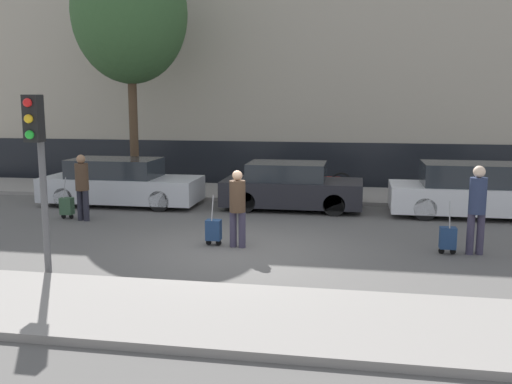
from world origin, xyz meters
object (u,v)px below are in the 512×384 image
Objects in this scene: parked_car_1 at (291,187)px; trolley_right at (448,238)px; parked_car_0 at (120,183)px; pedestrian_center at (237,204)px; parked_car_2 at (475,192)px; parked_bicycle at (324,183)px; trolley_left at (67,206)px; pedestrian_left at (82,183)px; trolley_center at (214,230)px; traffic_light at (37,148)px; bare_tree_near_crossing at (130,13)px; pedestrian_right at (477,204)px.

parked_car_1 is 5.66m from trolley_right.
parked_car_0 is 2.82× the size of pedestrian_center.
parked_car_1 is 0.87× the size of parked_car_2.
parked_car_1 is 4.52m from pedestrian_center.
trolley_right is at bearing -48.91° from parked_car_1.
trolley_left is at bearing -145.93° from parked_bicycle.
trolley_center is (3.97, -1.87, -0.64)m from pedestrian_left.
traffic_light reaches higher than pedestrian_left.
bare_tree_near_crossing reaches higher than parked_bicycle.
parked_car_0 reaches higher than trolley_right.
traffic_light reaches higher than trolley_center.
pedestrian_center is at bearing -22.30° from trolley_left.
pedestrian_left is 4.98m from traffic_light.
traffic_light reaches higher than parked_bicycle.
bare_tree_near_crossing is (-10.35, 1.76, 5.15)m from parked_car_2.
trolley_left is at bearing 114.00° from traffic_light.
pedestrian_right is 0.23× the size of bare_tree_near_crossing.
trolley_right is (8.85, -1.73, -0.64)m from pedestrian_left.
parked_car_0 is at bearing 103.01° from pedestrian_left.
trolley_center is 0.62× the size of parked_bicycle.
parked_car_2 is 4.13× the size of trolley_left.
pedestrian_right is at bearing -61.07° from parked_bicycle.
bare_tree_near_crossing reaches higher than traffic_light.
traffic_light is (-7.30, -2.82, 1.97)m from trolley_right.
parked_bicycle is (5.98, 4.54, -0.49)m from pedestrian_left.
pedestrian_right is at bearing -44.45° from parked_car_1.
parked_car_1 is 0.50× the size of bare_tree_near_crossing.
parked_car_2 is at bearing 71.13° from pedestrian_right.
parked_car_1 is at bearing 75.19° from trolley_center.
parked_bicycle is (5.93, 2.27, -0.16)m from parked_car_0.
pedestrian_center is at bearing -102.72° from parked_bicycle.
traffic_light reaches higher than trolley_right.
pedestrian_right is 0.57× the size of traffic_light.
parked_car_0 is 10.14m from pedestrian_right.
parked_car_0 is at bearing -81.75° from bare_tree_near_crossing.
pedestrian_right is 1.65× the size of trolley_right.
pedestrian_right is 12.19m from bare_tree_near_crossing.
traffic_light is at bearing -132.10° from trolley_center.
pedestrian_left is 1.57× the size of trolley_center.
parked_car_0 is 6.35m from parked_bicycle.
pedestrian_left is at bearing -166.88° from parked_car_2.
parked_car_1 is 5.98m from pedestrian_right.
pedestrian_right reaches higher than pedestrian_left.
bare_tree_near_crossing is at bearing 163.47° from parked_car_1.
pedestrian_left is at bearing 168.97° from trolley_right.
parked_car_1 is at bearing 22.94° from trolley_left.
trolley_left is 10.11m from pedestrian_right.
trolley_right is 0.62× the size of parked_bicycle.
parked_car_0 reaches higher than trolley_center.
parked_bicycle is 8.18m from bare_tree_near_crossing.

